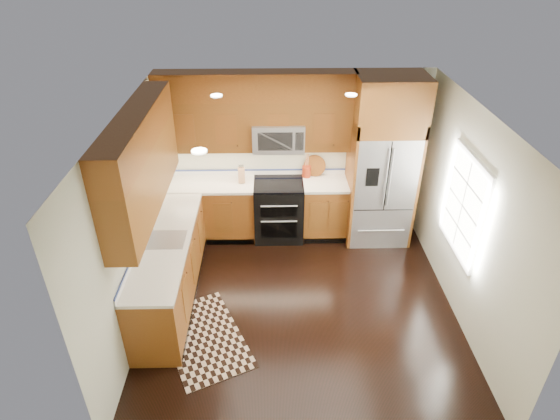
{
  "coord_description": "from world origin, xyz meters",
  "views": [
    {
      "loc": [
        -0.36,
        -4.64,
        4.3
      ],
      "look_at": [
        -0.25,
        0.6,
        1.12
      ],
      "focal_mm": 30.0,
      "sensor_mm": 36.0,
      "label": 1
    }
  ],
  "objects_px": {
    "refrigerator": "(383,162)",
    "rug": "(204,337)",
    "knife_block": "(242,175)",
    "range": "(279,210)",
    "utensil_crock": "(307,169)"
  },
  "relations": [
    {
      "from": "range",
      "to": "utensil_crock",
      "type": "relative_size",
      "value": 2.47
    },
    {
      "from": "knife_block",
      "to": "utensil_crock",
      "type": "relative_size",
      "value": 0.74
    },
    {
      "from": "range",
      "to": "knife_block",
      "type": "relative_size",
      "value": 3.34
    },
    {
      "from": "range",
      "to": "utensil_crock",
      "type": "bearing_deg",
      "value": 27.86
    },
    {
      "from": "refrigerator",
      "to": "rug",
      "type": "distance_m",
      "value": 3.56
    },
    {
      "from": "range",
      "to": "utensil_crock",
      "type": "height_order",
      "value": "utensil_crock"
    },
    {
      "from": "range",
      "to": "knife_block",
      "type": "distance_m",
      "value": 0.82
    },
    {
      "from": "refrigerator",
      "to": "knife_block",
      "type": "bearing_deg",
      "value": 176.65
    },
    {
      "from": "refrigerator",
      "to": "rug",
      "type": "xyz_separation_m",
      "value": [
        -2.5,
        -2.18,
        -1.3
      ]
    },
    {
      "from": "utensil_crock",
      "to": "range",
      "type": "bearing_deg",
      "value": -152.14
    },
    {
      "from": "range",
      "to": "knife_block",
      "type": "height_order",
      "value": "knife_block"
    },
    {
      "from": "refrigerator",
      "to": "utensil_crock",
      "type": "xyz_separation_m",
      "value": [
        -1.11,
        0.27,
        -0.23
      ]
    },
    {
      "from": "range",
      "to": "knife_block",
      "type": "bearing_deg",
      "value": 171.36
    },
    {
      "from": "knife_block",
      "to": "utensil_crock",
      "type": "height_order",
      "value": "utensil_crock"
    },
    {
      "from": "rug",
      "to": "knife_block",
      "type": "xyz_separation_m",
      "value": [
        0.38,
        2.3,
        1.05
      ]
    }
  ]
}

